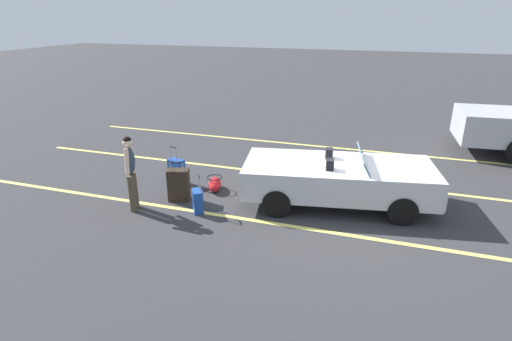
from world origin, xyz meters
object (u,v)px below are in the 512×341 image
convertible_car (347,179)px  duffel_bag (215,184)px  suitcase_medium_bright (177,171)px  suitcase_large_black (179,185)px  traveler_person (131,169)px  suitcase_small_carryon (198,201)px

convertible_car → duffel_bag: (-3.09, -0.23, -0.43)m
convertible_car → duffel_bag: size_ratio=6.21×
suitcase_medium_bright → duffel_bag: bearing=-78.0°
suitcase_large_black → traveler_person: size_ratio=0.58×
suitcase_large_black → suitcase_medium_bright: size_ratio=0.98×
convertible_car → suitcase_medium_bright: bearing=171.4°
convertible_car → duffel_bag: bearing=174.3°
convertible_car → suitcase_medium_bright: convertible_car is taller
suitcase_medium_bright → traveler_person: bearing=-167.3°
convertible_car → traveler_person: size_ratio=2.65×
convertible_car → suitcase_small_carryon: size_ratio=5.29×
convertible_car → suitcase_small_carryon: bearing=-164.7°
suitcase_large_black → traveler_person: bearing=118.2°
convertible_car → suitcase_medium_bright: size_ratio=4.50×
convertible_car → traveler_person: traveler_person is taller
convertible_car → traveler_person: (-4.35, -1.71, 0.34)m
suitcase_large_black → suitcase_small_carryon: 0.80m
traveler_person → suitcase_large_black: bearing=24.7°
duffel_bag → traveler_person: (-1.26, -1.48, 0.77)m
duffel_bag → convertible_car: bearing=4.3°
convertible_car → suitcase_medium_bright: (-4.18, -0.10, -0.28)m
suitcase_medium_bright → duffel_bag: (1.08, -0.13, -0.16)m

